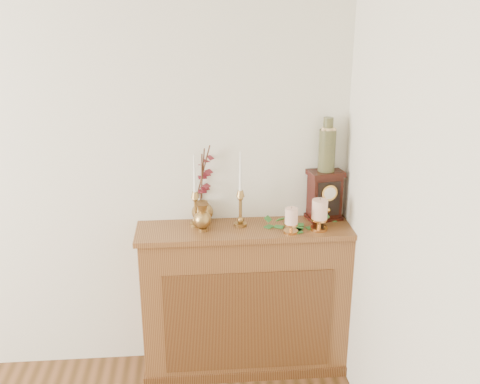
{
  "coord_description": "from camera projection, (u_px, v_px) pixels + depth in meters",
  "views": [
    {
      "loc": [
        1.12,
        -0.82,
        2.18
      ],
      "look_at": [
        1.36,
        2.05,
        1.16
      ],
      "focal_mm": 42.0,
      "sensor_mm": 36.0,
      "label": 1
    }
  ],
  "objects": [
    {
      "name": "pillar_candle_right",
      "position": [
        320.0,
        213.0,
        3.12
      ],
      "size": [
        0.1,
        0.1,
        0.19
      ],
      "rotation": [
        0.0,
        0.0,
        0.34
      ],
      "color": "#D3924A",
      "rests_on": "console_shelf"
    },
    {
      "name": "candlestick_left",
      "position": [
        195.0,
        203.0,
        3.15
      ],
      "size": [
        0.07,
        0.07,
        0.43
      ],
      "rotation": [
        0.0,
        0.0,
        -0.27
      ],
      "color": "#A07B40",
      "rests_on": "console_shelf"
    },
    {
      "name": "candlestick_center",
      "position": [
        240.0,
        202.0,
        3.15
      ],
      "size": [
        0.07,
        0.07,
        0.44
      ],
      "rotation": [
        0.0,
        0.0,
        0.39
      ],
      "color": "#A07B40",
      "rests_on": "console_shelf"
    },
    {
      "name": "ivy_garland",
      "position": [
        303.0,
        224.0,
        3.19
      ],
      "size": [
        0.43,
        0.22,
        0.08
      ],
      "rotation": [
        0.0,
        0.0,
        0.05
      ],
      "color": "#296827",
      "rests_on": "console_shelf"
    },
    {
      "name": "ginger_jar",
      "position": [
        204.0,
        186.0,
        3.22
      ],
      "size": [
        0.19,
        0.2,
        0.46
      ],
      "rotation": [
        0.0,
        0.0,
        0.43
      ],
      "color": "#A07B40",
      "rests_on": "console_shelf"
    },
    {
      "name": "bud_vase",
      "position": [
        202.0,
        218.0,
        3.11
      ],
      "size": [
        0.1,
        0.1,
        0.16
      ],
      "rotation": [
        0.0,
        0.0,
        -0.18
      ],
      "color": "#A07B40",
      "rests_on": "console_shelf"
    },
    {
      "name": "console_shelf",
      "position": [
        245.0,
        303.0,
        3.34
      ],
      "size": [
        1.24,
        0.34,
        0.93
      ],
      "color": "brown",
      "rests_on": "ground"
    },
    {
      "name": "ceramic_vase",
      "position": [
        327.0,
        147.0,
        3.16
      ],
      "size": [
        0.1,
        0.1,
        0.31
      ],
      "rotation": [
        0.0,
        0.0,
        0.19
      ],
      "color": "#1B3625",
      "rests_on": "mantel_clock"
    },
    {
      "name": "mantel_clock",
      "position": [
        325.0,
        195.0,
        3.26
      ],
      "size": [
        0.22,
        0.17,
        0.29
      ],
      "rotation": [
        0.0,
        0.0,
        0.19
      ],
      "color": "black",
      "rests_on": "console_shelf"
    },
    {
      "name": "pillar_candle_left",
      "position": [
        291.0,
        219.0,
        3.08
      ],
      "size": [
        0.08,
        0.08,
        0.15
      ],
      "rotation": [
        0.0,
        0.0,
        -0.19
      ],
      "color": "#D3924A",
      "rests_on": "console_shelf"
    }
  ]
}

